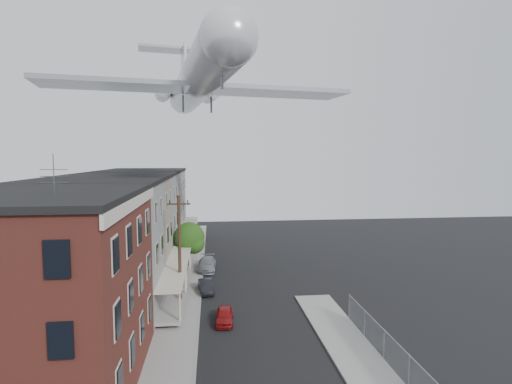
# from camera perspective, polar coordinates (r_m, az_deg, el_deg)

# --- Properties ---
(sidewalk_left) EXTENTS (3.00, 62.00, 0.12)m
(sidewalk_left) POSITION_cam_1_polar(r_m,az_deg,el_deg) (39.56, -9.92, -12.60)
(sidewalk_left) COLOR gray
(sidewalk_left) RESTS_ON ground
(sidewalk_right) EXTENTS (3.00, 26.00, 0.12)m
(sidewalk_right) POSITION_cam_1_polar(r_m,az_deg,el_deg) (24.52, 16.35, -24.34)
(sidewalk_right) COLOR gray
(sidewalk_right) RESTS_ON ground
(curb_left) EXTENTS (0.15, 62.00, 0.14)m
(curb_left) POSITION_cam_1_polar(r_m,az_deg,el_deg) (39.49, -7.77, -12.58)
(curb_left) COLOR gray
(curb_left) RESTS_ON ground
(curb_right) EXTENTS (0.15, 26.00, 0.14)m
(curb_right) POSITION_cam_1_polar(r_m,az_deg,el_deg) (24.05, 12.83, -24.86)
(curb_right) COLOR gray
(curb_right) RESTS_ON ground
(corner_building) EXTENTS (10.31, 12.30, 12.15)m
(corner_building) POSITION_cam_1_polar(r_m,az_deg,el_deg) (23.52, -29.24, -12.55)
(corner_building) COLOR #351410
(corner_building) RESTS_ON ground
(row_house_a) EXTENTS (11.98, 7.00, 10.30)m
(row_house_a) POSITION_cam_1_polar(r_m,az_deg,el_deg) (32.17, -22.57, -7.69)
(row_house_a) COLOR #5F5F5D
(row_house_a) RESTS_ON ground
(row_house_b) EXTENTS (11.98, 7.00, 10.30)m
(row_house_b) POSITION_cam_1_polar(r_m,az_deg,el_deg) (38.80, -19.69, -5.45)
(row_house_b) COLOR gray
(row_house_b) RESTS_ON ground
(row_house_c) EXTENTS (11.98, 7.00, 10.30)m
(row_house_c) POSITION_cam_1_polar(r_m,az_deg,el_deg) (45.55, -17.67, -3.86)
(row_house_c) COLOR #5F5F5D
(row_house_c) RESTS_ON ground
(row_house_d) EXTENTS (11.98, 7.00, 10.30)m
(row_house_d) POSITION_cam_1_polar(r_m,az_deg,el_deg) (52.36, -16.18, -2.69)
(row_house_d) COLOR gray
(row_house_d) RESTS_ON ground
(row_house_e) EXTENTS (11.98, 7.00, 10.30)m
(row_house_e) POSITION_cam_1_polar(r_m,az_deg,el_deg) (59.21, -15.04, -1.78)
(row_house_e) COLOR #5F5F5D
(row_house_e) RESTS_ON ground
(chainlink_fence) EXTENTS (0.06, 18.06, 1.90)m
(chainlink_fence) POSITION_cam_1_polar(r_m,az_deg,el_deg) (23.86, 21.02, -22.80)
(chainlink_fence) COLOR gray
(chainlink_fence) RESTS_ON ground
(utility_pole) EXTENTS (1.80, 0.26, 9.00)m
(utility_pole) POSITION_cam_1_polar(r_m,az_deg,el_deg) (32.57, -10.87, -8.05)
(utility_pole) COLOR black
(utility_pole) RESTS_ON ground
(street_tree) EXTENTS (3.22, 3.20, 5.20)m
(street_tree) POSITION_cam_1_polar(r_m,az_deg,el_deg) (42.48, -9.36, -6.63)
(street_tree) COLOR black
(street_tree) RESTS_ON ground
(car_near) EXTENTS (1.42, 3.17, 1.06)m
(car_near) POSITION_cam_1_polar(r_m,az_deg,el_deg) (30.33, -4.53, -17.21)
(car_near) COLOR maroon
(car_near) RESTS_ON ground
(car_mid) EXTENTS (1.57, 3.43, 1.09)m
(car_mid) POSITION_cam_1_polar(r_m,az_deg,el_deg) (36.65, -7.16, -13.21)
(car_mid) COLOR black
(car_mid) RESTS_ON ground
(car_far) EXTENTS (2.01, 4.57, 1.30)m
(car_far) POSITION_cam_1_polar(r_m,az_deg,el_deg) (43.27, -7.04, -10.19)
(car_far) COLOR gray
(car_far) RESTS_ON ground
(airplane) EXTENTS (27.61, 31.54, 9.07)m
(airplane) POSITION_cam_1_polar(r_m,az_deg,el_deg) (39.74, -8.35, 15.55)
(airplane) COLOR silver
(airplane) RESTS_ON ground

